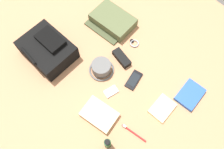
# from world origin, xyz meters

# --- Properties ---
(ground_plane) EXTENTS (2.64, 2.02, 0.02)m
(ground_plane) POSITION_xyz_m (0.00, 0.00, -0.01)
(ground_plane) COLOR tan
(ground_plane) RESTS_ON ground
(backpack) EXTENTS (0.34, 0.28, 0.14)m
(backpack) POSITION_xyz_m (0.41, 0.19, 0.06)
(backpack) COLOR black
(backpack) RESTS_ON ground_plane
(toiletry_pouch) EXTENTS (0.31, 0.27, 0.07)m
(toiletry_pouch) POSITION_xyz_m (0.30, -0.28, 0.03)
(toiletry_pouch) COLOR #56603D
(toiletry_pouch) RESTS_ON ground_plane
(bucket_hat) EXTENTS (0.16, 0.16, 0.08)m
(bucket_hat) POSITION_xyz_m (0.08, 0.02, 0.03)
(bucket_hat) COLOR slate
(bucket_hat) RESTS_ON ground_plane
(shampoo_bottle) EXTENTS (0.04, 0.04, 0.12)m
(shampoo_bottle) POSITION_xyz_m (-0.29, 0.30, 0.06)
(shampoo_bottle) COLOR #19471E
(shampoo_bottle) RESTS_ON ground_plane
(paperback_novel) EXTENTS (0.14, 0.19, 0.02)m
(paperback_novel) POSITION_xyz_m (-0.41, -0.27, 0.01)
(paperback_novel) COLOR blue
(paperback_novel) RESTS_ON ground_plane
(cell_phone) EXTENTS (0.10, 0.14, 0.01)m
(cell_phone) POSITION_xyz_m (-0.11, -0.09, 0.01)
(cell_phone) COLOR black
(cell_phone) RESTS_ON ground_plane
(media_player) EXTENTS (0.07, 0.09, 0.01)m
(media_player) POSITION_xyz_m (-0.07, 0.07, 0.01)
(media_player) COLOR #B7B7BC
(media_player) RESTS_ON ground_plane
(wristwatch) EXTENTS (0.07, 0.06, 0.01)m
(wristwatch) POSITION_xyz_m (0.08, -0.28, 0.01)
(wristwatch) COLOR #99999E
(wristwatch) RESTS_ON ground_plane
(toothbrush) EXTENTS (0.16, 0.04, 0.02)m
(toothbrush) POSITION_xyz_m (-0.33, 0.15, 0.01)
(toothbrush) COLOR red
(toothbrush) RESTS_ON ground_plane
(notepad) EXTENTS (0.12, 0.16, 0.02)m
(notepad) POSITION_xyz_m (-0.35, -0.08, 0.01)
(notepad) COLOR beige
(notepad) RESTS_ON ground_plane
(folded_towel) EXTENTS (0.23, 0.18, 0.04)m
(folded_towel) POSITION_xyz_m (-0.13, 0.22, 0.02)
(folded_towel) COLOR beige
(folded_towel) RESTS_ON ground_plane
(sunglasses_case) EXTENTS (0.15, 0.07, 0.04)m
(sunglasses_case) POSITION_xyz_m (0.05, -0.13, 0.02)
(sunglasses_case) COLOR black
(sunglasses_case) RESTS_ON ground_plane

